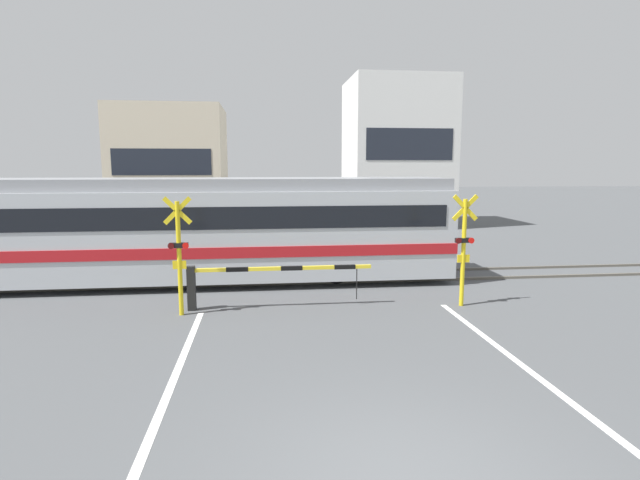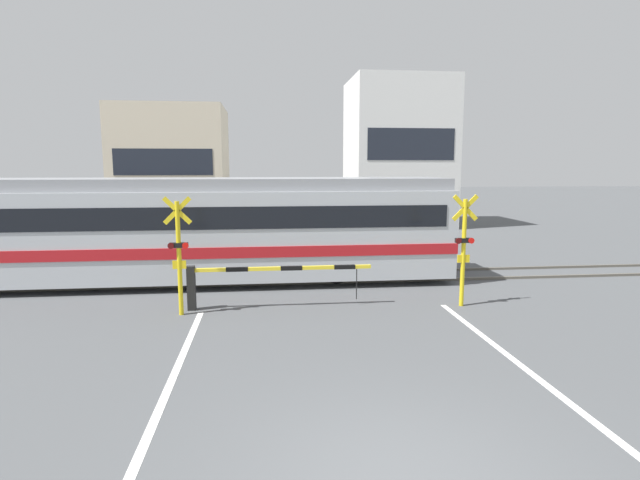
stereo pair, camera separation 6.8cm
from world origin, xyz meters
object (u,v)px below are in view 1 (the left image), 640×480
(crossing_barrier_near, at_px, (244,277))
(pedestrian, at_px, (297,226))
(crossing_barrier_far, at_px, (357,240))
(crossing_signal_right, at_px, (464,245))
(crossing_signal_left, at_px, (179,251))
(commuter_train, at_px, (146,228))

(crossing_barrier_near, distance_m, pedestrian, 9.57)
(crossing_barrier_far, distance_m, crossing_signal_right, 6.74)
(crossing_barrier_near, xyz_separation_m, crossing_signal_left, (-1.51, -0.40, 0.78))
(crossing_barrier_near, relative_size, crossing_signal_right, 1.62)
(crossing_signal_left, bearing_deg, crossing_barrier_near, 14.82)
(commuter_train, bearing_deg, crossing_barrier_far, 22.58)
(crossing_signal_right, distance_m, pedestrian, 10.41)
(crossing_barrier_near, bearing_deg, commuter_train, 133.92)
(crossing_barrier_far, distance_m, crossing_signal_left, 8.63)
(crossing_barrier_near, xyz_separation_m, crossing_signal_right, (5.60, -0.40, 0.78))
(commuter_train, distance_m, crossing_signal_right, 9.35)
(crossing_barrier_near, bearing_deg, crossing_signal_left, -165.18)
(crossing_barrier_far, relative_size, pedestrian, 2.73)
(crossing_barrier_near, height_order, pedestrian, pedestrian)
(commuter_train, xyz_separation_m, crossing_barrier_near, (3.04, -3.16, -0.92))
(crossing_signal_left, height_order, crossing_signal_right, same)
(crossing_barrier_near, relative_size, crossing_signal_left, 1.62)
(crossing_barrier_near, distance_m, crossing_signal_left, 1.75)
(crossing_barrier_far, height_order, pedestrian, pedestrian)
(commuter_train, distance_m, crossing_barrier_far, 7.78)
(crossing_barrier_far, bearing_deg, pedestrian, 122.64)
(commuter_train, relative_size, pedestrian, 10.89)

